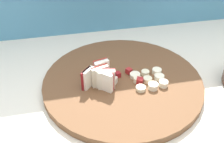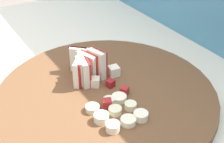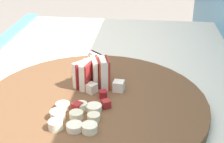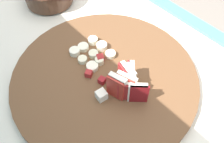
# 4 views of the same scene
# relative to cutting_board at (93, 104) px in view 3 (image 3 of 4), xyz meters

# --- Properties ---
(cutting_board) EXTENTS (0.45, 0.45, 0.02)m
(cutting_board) POSITION_rel_cutting_board_xyz_m (0.00, 0.00, 0.00)
(cutting_board) COLOR brown
(cutting_board) RESTS_ON tiled_countertop
(apple_wedge_fan) EXTENTS (0.09, 0.08, 0.06)m
(apple_wedge_fan) POSITION_rel_cutting_board_xyz_m (-0.07, -0.01, 0.04)
(apple_wedge_fan) COLOR maroon
(apple_wedge_fan) RESTS_ON cutting_board
(apple_dice_pile) EXTENTS (0.11, 0.09, 0.02)m
(apple_dice_pile) POSITION_rel_cutting_board_xyz_m (-0.01, 0.02, 0.02)
(apple_dice_pile) COLOR #EFE5CC
(apple_dice_pile) RESTS_ON cutting_board
(banana_slice_rows) EXTENTS (0.10, 0.09, 0.02)m
(banana_slice_rows) POSITION_rel_cutting_board_xyz_m (0.07, -0.02, 0.02)
(banana_slice_rows) COLOR beige
(banana_slice_rows) RESTS_ON cutting_board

